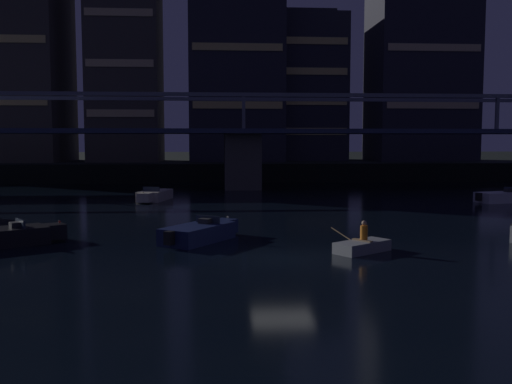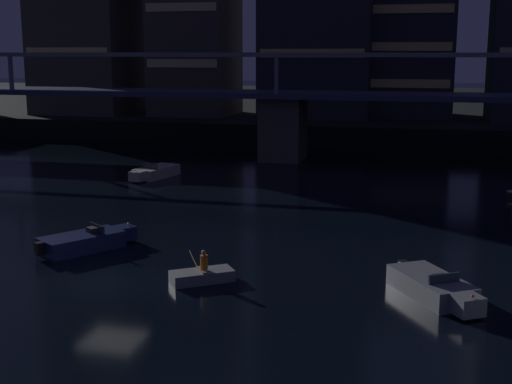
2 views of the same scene
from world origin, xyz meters
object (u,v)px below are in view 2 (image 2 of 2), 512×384
(speedboat_near_center, at_px, (86,241))
(speedboat_mid_left, at_px, (434,287))
(tower_east_tall, at_px, (409,28))
(speedboat_mid_center, at_px, (155,172))
(dinghy_with_paddler, at_px, (202,275))
(river_bridge, at_px, (283,108))

(speedboat_near_center, relative_size, speedboat_mid_left, 0.99)
(tower_east_tall, relative_size, speedboat_mid_center, 3.86)
(tower_east_tall, distance_m, speedboat_near_center, 54.94)
(tower_east_tall, bearing_deg, dinghy_with_paddler, -96.49)
(dinghy_with_paddler, bearing_deg, speedboat_near_center, 155.35)
(river_bridge, bearing_deg, speedboat_mid_left, -68.62)
(dinghy_with_paddler, bearing_deg, speedboat_mid_left, 2.44)
(speedboat_near_center, bearing_deg, river_bridge, 83.58)
(tower_east_tall, distance_m, dinghy_with_paddler, 56.83)
(dinghy_with_paddler, bearing_deg, river_bridge, 96.10)
(river_bridge, height_order, speedboat_mid_left, river_bridge)
(speedboat_mid_center, distance_m, dinghy_with_paddler, 25.12)
(speedboat_near_center, bearing_deg, tower_east_tall, 75.66)
(river_bridge, bearing_deg, speedboat_near_center, -96.42)
(speedboat_near_center, bearing_deg, dinghy_with_paddler, -24.65)
(river_bridge, xyz_separation_m, speedboat_mid_left, (13.01, -33.24, -4.20))
(river_bridge, bearing_deg, tower_east_tall, 65.42)
(speedboat_mid_left, xyz_separation_m, speedboat_mid_center, (-20.68, 22.06, 0.00))
(speedboat_near_center, xyz_separation_m, speedboat_mid_left, (16.43, -2.82, 0.00))
(speedboat_mid_center, height_order, dinghy_with_paddler, dinghy_with_paddler)
(river_bridge, distance_m, speedboat_mid_left, 35.94)
(speedboat_near_center, distance_m, speedboat_mid_center, 19.70)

